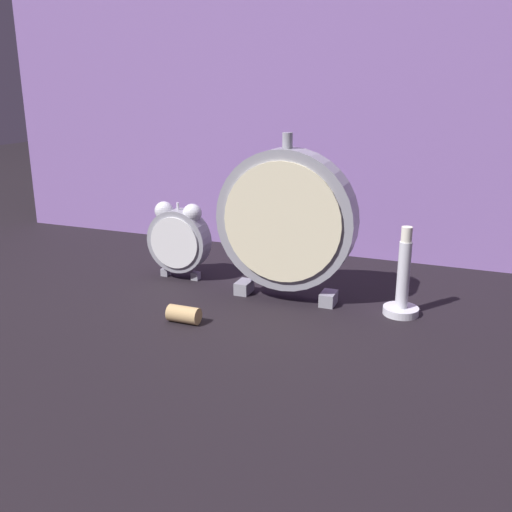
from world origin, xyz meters
TOP-DOWN VIEW (x-y plane):
  - ground_plane at (0.00, 0.00)m, footprint 4.00×4.00m
  - fabric_backdrop_drape at (0.00, 0.33)m, footprint 1.24×0.01m
  - alarm_clock_twin_bell at (-0.14, 0.10)m, footprint 0.10×0.03m
  - mantel_clock_silver at (0.05, 0.08)m, footprint 0.20×0.04m
  - brass_candlestick at (0.21, 0.08)m, footprint 0.05×0.05m
  - wine_cork at (-0.05, -0.05)m, footprint 0.04×0.02m

SIDE VIEW (x-z plane):
  - ground_plane at x=0.00m, z-range 0.00..0.00m
  - wine_cork at x=-0.05m, z-range 0.00..0.02m
  - brass_candlestick at x=0.21m, z-range -0.02..0.10m
  - alarm_clock_twin_bell at x=-0.14m, z-range 0.01..0.13m
  - mantel_clock_silver at x=0.05m, z-range 0.00..0.23m
  - fabric_backdrop_drape at x=0.00m, z-range 0.00..0.76m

